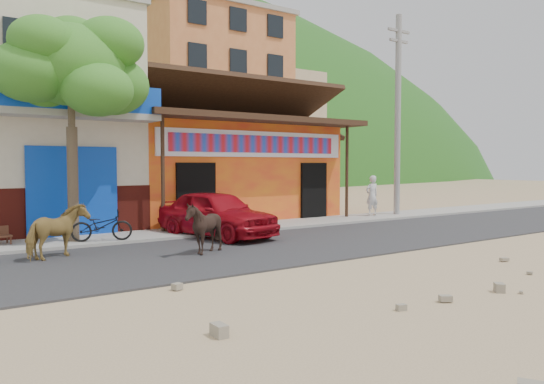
{
  "coord_description": "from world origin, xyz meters",
  "views": [
    {
      "loc": [
        -8.39,
        -8.56,
        2.14
      ],
      "look_at": [
        -0.17,
        3.0,
        1.4
      ],
      "focal_mm": 35.0,
      "sensor_mm": 36.0,
      "label": 1
    }
  ],
  "objects_px": {
    "pedestrian": "(372,196)",
    "tree": "(72,127)",
    "cow_dark": "(204,228)",
    "cafe_chair_left": "(2,228)",
    "red_car": "(216,213)",
    "cow_tan": "(57,231)",
    "utility_pole": "(398,115)",
    "scooter": "(102,226)"
  },
  "relations": [
    {
      "from": "pedestrian",
      "to": "tree",
      "type": "bearing_deg",
      "value": 6.86
    },
    {
      "from": "tree",
      "to": "cow_dark",
      "type": "relative_size",
      "value": 4.89
    },
    {
      "from": "tree",
      "to": "cow_dark",
      "type": "distance_m",
      "value": 4.66
    },
    {
      "from": "tree",
      "to": "cafe_chair_left",
      "type": "distance_m",
      "value": 3.09
    },
    {
      "from": "red_car",
      "to": "cafe_chair_left",
      "type": "distance_m",
      "value": 5.58
    },
    {
      "from": "pedestrian",
      "to": "cow_tan",
      "type": "bearing_deg",
      "value": 15.88
    },
    {
      "from": "cow_tan",
      "to": "red_car",
      "type": "bearing_deg",
      "value": -107.25
    },
    {
      "from": "tree",
      "to": "pedestrian",
      "type": "relative_size",
      "value": 3.79
    },
    {
      "from": "utility_pole",
      "to": "cow_dark",
      "type": "relative_size",
      "value": 6.52
    },
    {
      "from": "tree",
      "to": "red_car",
      "type": "xyz_separation_m",
      "value": [
        3.74,
        -1.0,
        -2.4
      ]
    },
    {
      "from": "cow_dark",
      "to": "red_car",
      "type": "xyz_separation_m",
      "value": [
        1.68,
        2.38,
        0.07
      ]
    },
    {
      "from": "utility_pole",
      "to": "cow_tan",
      "type": "relative_size",
      "value": 5.59
    },
    {
      "from": "tree",
      "to": "scooter",
      "type": "distance_m",
      "value": 2.7
    },
    {
      "from": "pedestrian",
      "to": "cow_dark",
      "type": "bearing_deg",
      "value": 26.69
    },
    {
      "from": "scooter",
      "to": "cafe_chair_left",
      "type": "relative_size",
      "value": 1.82
    },
    {
      "from": "red_car",
      "to": "scooter",
      "type": "distance_m",
      "value": 3.2
    },
    {
      "from": "cow_dark",
      "to": "red_car",
      "type": "height_order",
      "value": "red_car"
    },
    {
      "from": "utility_pole",
      "to": "cow_tan",
      "type": "xyz_separation_m",
      "value": [
        -13.68,
        -2.2,
        -3.48
      ]
    },
    {
      "from": "utility_pole",
      "to": "scooter",
      "type": "distance_m",
      "value": 12.73
    },
    {
      "from": "cow_dark",
      "to": "tree",
      "type": "bearing_deg",
      "value": -135.54
    },
    {
      "from": "pedestrian",
      "to": "cafe_chair_left",
      "type": "distance_m",
      "value": 13.13
    },
    {
      "from": "utility_pole",
      "to": "cow_dark",
      "type": "height_order",
      "value": "utility_pole"
    },
    {
      "from": "pedestrian",
      "to": "cafe_chair_left",
      "type": "relative_size",
      "value": 1.86
    },
    {
      "from": "utility_pole",
      "to": "cafe_chair_left",
      "type": "relative_size",
      "value": 9.39
    },
    {
      "from": "scooter",
      "to": "pedestrian",
      "type": "height_order",
      "value": "pedestrian"
    },
    {
      "from": "cow_tan",
      "to": "scooter",
      "type": "height_order",
      "value": "cow_tan"
    },
    {
      "from": "tree",
      "to": "pedestrian",
      "type": "distance_m",
      "value": 11.7
    },
    {
      "from": "utility_pole",
      "to": "pedestrian",
      "type": "xyz_separation_m",
      "value": [
        -1.31,
        0.11,
        -3.21
      ]
    },
    {
      "from": "red_car",
      "to": "cafe_chair_left",
      "type": "bearing_deg",
      "value": 153.13
    },
    {
      "from": "cow_tan",
      "to": "scooter",
      "type": "relative_size",
      "value": 0.92
    },
    {
      "from": "pedestrian",
      "to": "cafe_chair_left",
      "type": "height_order",
      "value": "pedestrian"
    },
    {
      "from": "pedestrian",
      "to": "cafe_chair_left",
      "type": "bearing_deg",
      "value": 4.71
    },
    {
      "from": "red_car",
      "to": "cafe_chair_left",
      "type": "relative_size",
      "value": 4.7
    },
    {
      "from": "scooter",
      "to": "cow_tan",
      "type": "bearing_deg",
      "value": 152.87
    },
    {
      "from": "tree",
      "to": "utility_pole",
      "type": "height_order",
      "value": "utility_pole"
    },
    {
      "from": "cow_tan",
      "to": "red_car",
      "type": "distance_m",
      "value": 4.73
    },
    {
      "from": "cow_dark",
      "to": "cafe_chair_left",
      "type": "relative_size",
      "value": 1.44
    },
    {
      "from": "tree",
      "to": "cow_tan",
      "type": "bearing_deg",
      "value": -113.87
    },
    {
      "from": "utility_pole",
      "to": "pedestrian",
      "type": "bearing_deg",
      "value": 175.07
    },
    {
      "from": "utility_pole",
      "to": "cow_tan",
      "type": "distance_m",
      "value": 14.29
    },
    {
      "from": "cafe_chair_left",
      "to": "tree",
      "type": "bearing_deg",
      "value": -21.72
    },
    {
      "from": "cow_dark",
      "to": "pedestrian",
      "type": "relative_size",
      "value": 0.78
    }
  ]
}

